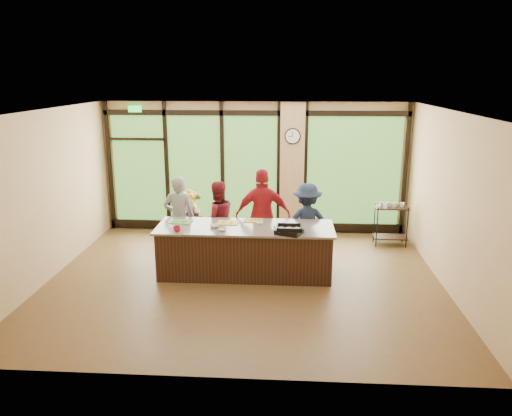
# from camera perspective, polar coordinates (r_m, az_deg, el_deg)

# --- Properties ---
(floor) EXTENTS (7.00, 7.00, 0.00)m
(floor) POSITION_cam_1_polar(r_m,az_deg,el_deg) (9.07, -1.38, -8.23)
(floor) COLOR brown
(floor) RESTS_ON ground
(ceiling) EXTENTS (7.00, 7.00, 0.00)m
(ceiling) POSITION_cam_1_polar(r_m,az_deg,el_deg) (8.35, -1.52, 11.04)
(ceiling) COLOR white
(ceiling) RESTS_ON back_wall
(back_wall) EXTENTS (7.00, 0.00, 7.00)m
(back_wall) POSITION_cam_1_polar(r_m,az_deg,el_deg) (11.51, -0.12, 4.61)
(back_wall) COLOR tan
(back_wall) RESTS_ON floor
(left_wall) EXTENTS (0.00, 6.00, 6.00)m
(left_wall) POSITION_cam_1_polar(r_m,az_deg,el_deg) (9.55, -22.86, 1.26)
(left_wall) COLOR tan
(left_wall) RESTS_ON floor
(right_wall) EXTENTS (0.00, 6.00, 6.00)m
(right_wall) POSITION_cam_1_polar(r_m,az_deg,el_deg) (8.98, 21.39, 0.59)
(right_wall) COLOR tan
(right_wall) RESTS_ON floor
(window_wall) EXTENTS (6.90, 0.12, 3.00)m
(window_wall) POSITION_cam_1_polar(r_m,az_deg,el_deg) (11.48, 0.68, 4.04)
(window_wall) COLOR tan
(window_wall) RESTS_ON floor
(island_base) EXTENTS (3.10, 1.00, 0.88)m
(island_base) POSITION_cam_1_polar(r_m,az_deg,el_deg) (9.18, -1.24, -4.97)
(island_base) COLOR black
(island_base) RESTS_ON floor
(countertop) EXTENTS (3.20, 1.10, 0.04)m
(countertop) POSITION_cam_1_polar(r_m,az_deg,el_deg) (9.04, -1.25, -2.23)
(countertop) COLOR slate
(countertop) RESTS_ON island_base
(wall_clock) EXTENTS (0.36, 0.04, 0.36)m
(wall_clock) POSITION_cam_1_polar(r_m,az_deg,el_deg) (11.24, 4.21, 8.19)
(wall_clock) COLOR black
(wall_clock) RESTS_ON window_wall
(cook_left) EXTENTS (0.67, 0.50, 1.68)m
(cook_left) POSITION_cam_1_polar(r_m,az_deg,el_deg) (9.96, -8.77, -1.12)
(cook_left) COLOR gray
(cook_left) RESTS_ON floor
(cook_midleft) EXTENTS (0.94, 0.86, 1.57)m
(cook_midleft) POSITION_cam_1_polar(r_m,az_deg,el_deg) (9.94, -4.46, -1.37)
(cook_midleft) COLOR maroon
(cook_midleft) RESTS_ON floor
(cook_midright) EXTENTS (1.11, 0.55, 1.84)m
(cook_midright) POSITION_cam_1_polar(r_m,az_deg,el_deg) (9.72, 0.79, -0.86)
(cook_midright) COLOR maroon
(cook_midright) RESTS_ON floor
(cook_right) EXTENTS (1.08, 0.72, 1.56)m
(cook_right) POSITION_cam_1_polar(r_m,az_deg,el_deg) (9.78, 5.83, -1.68)
(cook_right) COLOR #1B253C
(cook_right) RESTS_ON floor
(roasting_pan) EXTENTS (0.53, 0.48, 0.08)m
(roasting_pan) POSITION_cam_1_polar(r_m,az_deg,el_deg) (8.62, 3.81, -2.72)
(roasting_pan) COLOR black
(roasting_pan) RESTS_ON countertop
(mixing_bowl) EXTENTS (0.31, 0.31, 0.07)m
(mixing_bowl) POSITION_cam_1_polar(r_m,az_deg,el_deg) (8.73, 2.80, -2.48)
(mixing_bowl) COLOR silver
(mixing_bowl) RESTS_ON countertop
(cutting_board_left) EXTENTS (0.42, 0.33, 0.01)m
(cutting_board_left) POSITION_cam_1_polar(r_m,az_deg,el_deg) (9.39, -8.55, -1.56)
(cutting_board_left) COLOR green
(cutting_board_left) RESTS_ON countertop
(cutting_board_center) EXTENTS (0.40, 0.31, 0.01)m
(cutting_board_center) POSITION_cam_1_polar(r_m,az_deg,el_deg) (9.24, -3.25, -1.69)
(cutting_board_center) COLOR gold
(cutting_board_center) RESTS_ON countertop
(cutting_board_right) EXTENTS (0.37, 0.28, 0.01)m
(cutting_board_right) POSITION_cam_1_polar(r_m,az_deg,el_deg) (9.37, -0.32, -1.42)
(cutting_board_right) COLOR gold
(cutting_board_right) RESTS_ON countertop
(prep_bowl_near) EXTENTS (0.20, 0.20, 0.05)m
(prep_bowl_near) POSITION_cam_1_polar(r_m,az_deg,el_deg) (8.98, -4.80, -2.08)
(prep_bowl_near) COLOR silver
(prep_bowl_near) RESTS_ON countertop
(prep_bowl_mid) EXTENTS (0.15, 0.15, 0.04)m
(prep_bowl_mid) POSITION_cam_1_polar(r_m,az_deg,el_deg) (8.77, -3.85, -2.51)
(prep_bowl_mid) COLOR silver
(prep_bowl_mid) RESTS_ON countertop
(prep_bowl_far) EXTENTS (0.13, 0.13, 0.03)m
(prep_bowl_far) POSITION_cam_1_polar(r_m,az_deg,el_deg) (9.17, 0.43, -1.74)
(prep_bowl_far) COLOR silver
(prep_bowl_far) RESTS_ON countertop
(red_ramekin) EXTENTS (0.15, 0.15, 0.10)m
(red_ramekin) POSITION_cam_1_polar(r_m,az_deg,el_deg) (8.83, -9.02, -2.37)
(red_ramekin) COLOR #B51227
(red_ramekin) RESTS_ON countertop
(flower_stand) EXTENTS (0.40, 0.40, 0.72)m
(flower_stand) POSITION_cam_1_polar(r_m,az_deg,el_deg) (11.00, -7.39, -2.14)
(flower_stand) COLOR black
(flower_stand) RESTS_ON floor
(flower_vase) EXTENTS (0.30, 0.30, 0.27)m
(flower_vase) POSITION_cam_1_polar(r_m,az_deg,el_deg) (10.86, -7.48, 0.35)
(flower_vase) COLOR #8E784D
(flower_vase) RESTS_ON flower_stand
(bar_cart) EXTENTS (0.70, 0.42, 0.95)m
(bar_cart) POSITION_cam_1_polar(r_m,az_deg,el_deg) (11.09, 15.15, -1.29)
(bar_cart) COLOR black
(bar_cart) RESTS_ON floor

